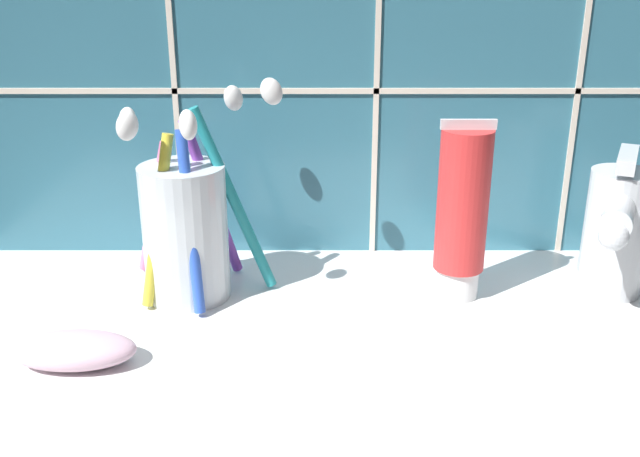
{
  "coord_description": "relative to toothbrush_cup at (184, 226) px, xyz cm",
  "views": [
    {
      "loc": [
        -3.25,
        -46.16,
        28.81
      ],
      "look_at": [
        -3.06,
        3.32,
        9.92
      ],
      "focal_mm": 40.0,
      "sensor_mm": 36.0,
      "label": 1
    }
  ],
  "objects": [
    {
      "name": "toothbrush_cup",
      "position": [
        0.0,
        0.0,
        0.0
      ],
      "size": [
        15.11,
        11.92,
        18.32
      ],
      "color": "silver",
      "rests_on": "sink_counter"
    },
    {
      "name": "toothpaste_tube",
      "position": [
        22.51,
        -0.08,
        1.28
      ],
      "size": [
        4.38,
        4.17,
        15.08
      ],
      "color": "white",
      "rests_on": "sink_counter"
    },
    {
      "name": "soap_bar",
      "position": [
        -6.23,
        -11.12,
        -5.06
      ],
      "size": [
        8.75,
        4.44,
        2.29
      ],
      "primitive_type": "ellipsoid",
      "color": "#DBB2C6",
      "rests_on": "sink_counter"
    },
    {
      "name": "tile_wall_backsplash",
      "position": [
        14.22,
        10.43,
        14.92
      ],
      "size": [
        82.46,
        1.72,
        46.23
      ],
      "color": "#336B7F",
      "rests_on": "ground"
    },
    {
      "name": "sink_faucet",
      "position": [
        35.41,
        0.25,
        -0.32
      ],
      "size": [
        6.67,
        10.39,
        12.23
      ],
      "rotation": [
        0.0,
        0.0,
        -2.01
      ],
      "color": "silver",
      "rests_on": "sink_counter"
    },
    {
      "name": "sink_counter",
      "position": [
        14.21,
        -8.37,
        -7.2
      ],
      "size": [
        72.46,
        37.13,
        2.0
      ],
      "primitive_type": "cube",
      "color": "white",
      "rests_on": "ground"
    }
  ]
}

